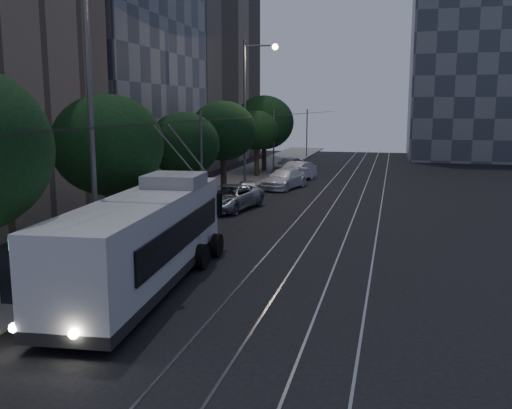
{
  "coord_description": "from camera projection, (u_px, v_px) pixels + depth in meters",
  "views": [
    {
      "loc": [
        5.42,
        -20.84,
        6.23
      ],
      "look_at": [
        -0.19,
        2.2,
        2.16
      ],
      "focal_mm": 40.0,
      "sensor_mm": 36.0,
      "label": 1
    }
  ],
  "objects": [
    {
      "name": "building_glass_mid",
      "position": [
        86.0,
        16.0,
        45.5
      ],
      "size": [
        14.4,
        18.4,
        26.8
      ],
      "color": "#3D424E",
      "rests_on": "ground"
    },
    {
      "name": "building_tan_far",
      "position": [
        177.0,
        6.0,
        63.98
      ],
      "size": [
        14.4,
        22.4,
        34.8
      ],
      "color": "gray",
      "rests_on": "ground"
    },
    {
      "name": "car_white_c",
      "position": [
        296.0,
        171.0,
        48.66
      ],
      "size": [
        3.01,
        5.09,
        1.58
      ],
      "primitive_type": "imported",
      "rotation": [
        0.0,
        0.0,
        -0.3
      ],
      "color": "silver",
      "rests_on": "ground"
    },
    {
      "name": "car_white_d",
      "position": [
        289.0,
        165.0,
        54.12
      ],
      "size": [
        2.82,
        4.89,
        1.57
      ],
      "primitive_type": "imported",
      "rotation": [
        0.0,
        0.0,
        -0.22
      ],
      "color": "silver",
      "rests_on": "ground"
    },
    {
      "name": "car_white_b",
      "position": [
        284.0,
        179.0,
        43.97
      ],
      "size": [
        3.33,
        5.56,
        1.51
      ],
      "primitive_type": "imported",
      "rotation": [
        0.0,
        0.0,
        -0.25
      ],
      "color": "white",
      "rests_on": "ground"
    },
    {
      "name": "tree_2",
      "position": [
        184.0,
        145.0,
        34.44
      ],
      "size": [
        4.33,
        4.33,
        5.95
      ],
      "color": "#32271C",
      "rests_on": "ground"
    },
    {
      "name": "tree_5",
      "position": [
        264.0,
        123.0,
        54.51
      ],
      "size": [
        5.69,
        5.69,
        7.33
      ],
      "color": "#32271C",
      "rests_on": "ground"
    },
    {
      "name": "tree_4",
      "position": [
        257.0,
        131.0,
        50.29
      ],
      "size": [
        3.85,
        3.85,
        5.92
      ],
      "color": "#32271C",
      "rests_on": "ground"
    },
    {
      "name": "tree_3",
      "position": [
        223.0,
        131.0,
        40.5
      ],
      "size": [
        4.71,
        4.71,
        6.67
      ],
      "color": "#32271C",
      "rests_on": "ground"
    },
    {
      "name": "pickup_silver",
      "position": [
        230.0,
        197.0,
        34.88
      ],
      "size": [
        3.56,
        5.86,
        1.52
      ],
      "primitive_type": "imported",
      "rotation": [
        0.0,
        0.0,
        -0.2
      ],
      "color": "#AAACB2",
      "rests_on": "ground"
    },
    {
      "name": "tree_1",
      "position": [
        108.0,
        145.0,
        24.6
      ],
      "size": [
        4.85,
        4.85,
        6.79
      ],
      "color": "#32271C",
      "rests_on": "ground"
    },
    {
      "name": "car_white_a",
      "position": [
        248.0,
        191.0,
        38.18
      ],
      "size": [
        2.69,
        4.32,
        1.37
      ],
      "primitive_type": "imported",
      "rotation": [
        0.0,
        0.0,
        0.29
      ],
      "color": "#ADADB1",
      "rests_on": "ground"
    },
    {
      "name": "streetlamp_near",
      "position": [
        101.0,
        100.0,
        20.17
      ],
      "size": [
        2.59,
        0.44,
        10.81
      ],
      "color": "#605F62",
      "rests_on": "ground"
    },
    {
      "name": "trolleybus",
      "position": [
        146.0,
        239.0,
        19.85
      ],
      "size": [
        3.53,
        12.32,
        5.63
      ],
      "rotation": [
        0.0,
        0.0,
        0.08
      ],
      "color": "silver",
      "rests_on": "ground"
    },
    {
      "name": "sidewalk",
      "position": [
        218.0,
        189.0,
        43.16
      ],
      "size": [
        5.0,
        90.0,
        0.15
      ],
      "primitive_type": "cube",
      "color": "gray",
      "rests_on": "ground"
    },
    {
      "name": "tram_rails",
      "position": [
        351.0,
        195.0,
        40.84
      ],
      "size": [
        4.52,
        90.0,
        0.02
      ],
      "color": "gray",
      "rests_on": "ground"
    },
    {
      "name": "streetlamp_far",
      "position": [
        250.0,
        101.0,
        43.09
      ],
      "size": [
        2.66,
        0.44,
        11.16
      ],
      "color": "#605F62",
      "rests_on": "ground"
    },
    {
      "name": "overhead_wires",
      "position": [
        250.0,
        145.0,
        42.0
      ],
      "size": [
        2.23,
        90.0,
        6.0
      ],
      "color": "black",
      "rests_on": "ground"
    },
    {
      "name": "building_distant_right",
      "position": [
        506.0,
        58.0,
        68.72
      ],
      "size": [
        22.0,
        18.0,
        24.0
      ],
      "primitive_type": "cube",
      "color": "#3D424E",
      "rests_on": "ground"
    },
    {
      "name": "ground",
      "position": [
        247.0,
        268.0,
        22.27
      ],
      "size": [
        120.0,
        120.0,
        0.0
      ],
      "primitive_type": "plane",
      "color": "black",
      "rests_on": "ground"
    }
  ]
}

